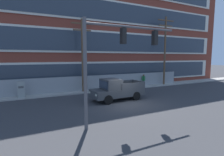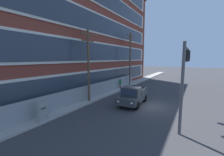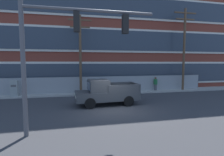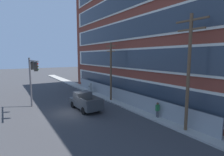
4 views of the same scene
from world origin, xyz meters
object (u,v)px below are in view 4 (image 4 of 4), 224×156
(utility_pole_midblock, at_px, (189,68))
(pedestrian_near_cabinet, at_px, (157,109))
(pickup_truck_dark_grey, at_px, (85,101))
(electrical_cabinet, at_px, (90,88))
(traffic_signal_mast, at_px, (32,73))
(utility_pole_near_corner, at_px, (111,69))

(utility_pole_midblock, bearing_deg, pedestrian_near_cabinet, 175.65)
(pickup_truck_dark_grey, distance_m, utility_pole_midblock, 11.93)
(utility_pole_midblock, bearing_deg, electrical_cabinet, -179.24)
(traffic_signal_mast, relative_size, utility_pole_midblock, 0.65)
(traffic_signal_mast, height_order, pedestrian_near_cabinet, traffic_signal_mast)
(traffic_signal_mast, distance_m, utility_pole_midblock, 16.23)
(pickup_truck_dark_grey, bearing_deg, utility_pole_midblock, 24.67)
(traffic_signal_mast, bearing_deg, utility_pole_midblock, 37.10)
(pickup_truck_dark_grey, relative_size, electrical_cabinet, 3.01)
(traffic_signal_mast, bearing_deg, electrical_cabinet, 118.22)
(pickup_truck_dark_grey, relative_size, utility_pole_midblock, 0.54)
(traffic_signal_mast, height_order, utility_pole_near_corner, utility_pole_near_corner)
(traffic_signal_mast, xyz_separation_m, pedestrian_near_cabinet, (9.55, 10.03, -3.36))
(utility_pole_near_corner, bearing_deg, pickup_truck_dark_grey, -69.59)
(pickup_truck_dark_grey, bearing_deg, pedestrian_near_cabinet, 36.01)
(pickup_truck_dark_grey, relative_size, utility_pole_near_corner, 0.63)
(traffic_signal_mast, distance_m, utility_pole_near_corner, 9.86)
(utility_pole_near_corner, bearing_deg, electrical_cabinet, -177.51)
(traffic_signal_mast, height_order, pickup_truck_dark_grey, traffic_signal_mast)
(utility_pole_near_corner, distance_m, pedestrian_near_cabinet, 9.17)
(utility_pole_near_corner, height_order, pedestrian_near_cabinet, utility_pole_near_corner)
(traffic_signal_mast, xyz_separation_m, utility_pole_midblock, (12.92, 9.77, 0.94))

